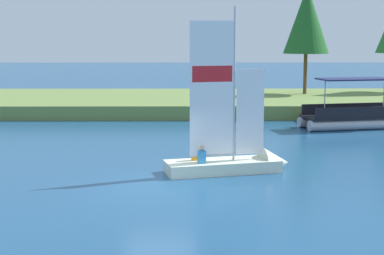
% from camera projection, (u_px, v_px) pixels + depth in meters
% --- Properties ---
extents(ground_plane, '(200.00, 200.00, 0.00)m').
position_uv_depth(ground_plane, '(160.00, 187.00, 20.56)').
color(ground_plane, navy).
extents(shore_bank, '(80.00, 12.64, 0.89)m').
position_uv_depth(shore_bank, '(174.00, 102.00, 42.89)').
color(shore_bank, olive).
rests_on(shore_bank, ground).
extents(shoreline_tree_midleft, '(3.35, 3.35, 7.94)m').
position_uv_depth(shoreline_tree_midleft, '(307.00, 20.00, 43.80)').
color(shoreline_tree_midleft, brown).
rests_on(shoreline_tree_midleft, shore_bank).
extents(wooden_dock, '(1.58, 4.36, 0.48)m').
position_uv_depth(wooden_dock, '(319.00, 120.00, 35.08)').
color(wooden_dock, brown).
rests_on(wooden_dock, ground).
extents(sailboat, '(5.07, 2.55, 6.65)m').
position_uv_depth(sailboat, '(241.00, 159.00, 22.89)').
color(sailboat, silver).
rests_on(sailboat, ground).
extents(pontoon_boat, '(6.28, 3.21, 2.80)m').
position_uv_depth(pontoon_boat, '(354.00, 116.00, 33.73)').
color(pontoon_boat, '#B2B2B7').
rests_on(pontoon_boat, ground).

